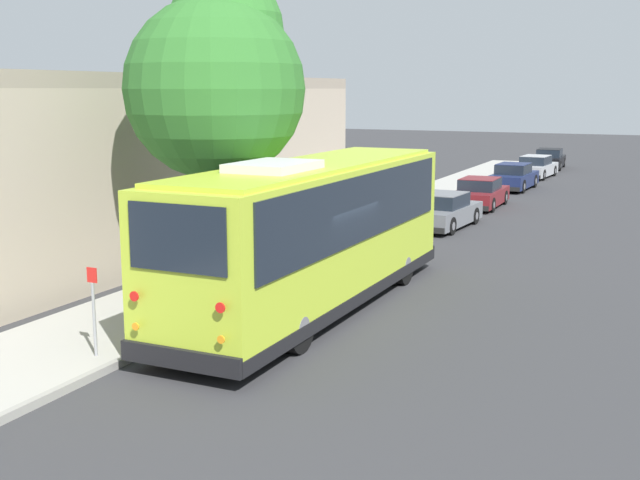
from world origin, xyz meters
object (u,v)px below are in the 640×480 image
shuttle_bus (314,227)px  parked_sedan_navy (513,177)px  parked_sedan_black (549,159)px  street_tree (217,77)px  sign_post_near (94,311)px  parked_sedan_maroon (480,194)px  sign_post_far (142,305)px  fire_hydrant (373,223)px  parked_sedan_silver (536,167)px  parked_sedan_gray (444,212)px

shuttle_bus → parked_sedan_navy: size_ratio=2.51×
parked_sedan_black → street_tree: size_ratio=0.59×
street_tree → sign_post_near: (-5.21, -0.49, -4.28)m
parked_sedan_maroon → sign_post_far: sign_post_far is taller
shuttle_bus → fire_hydrant: (8.81, 1.92, -1.36)m
street_tree → fire_hydrant: bearing=-4.2°
shuttle_bus → parked_sedan_black: bearing=1.1°
parked_sedan_silver → sign_post_far: (-34.44, 1.72, 0.19)m
parked_sedan_maroon → sign_post_near: bearing=175.4°
parked_sedan_gray → parked_sedan_maroon: size_ratio=1.04×
parked_sedan_navy → sign_post_near: sign_post_near is taller
parked_sedan_navy → sign_post_far: 28.32m
parked_sedan_gray → parked_sedan_black: bearing=4.2°
shuttle_bus → parked_sedan_silver: size_ratio=2.47×
parked_sedan_black → street_tree: (-36.40, 2.05, 4.70)m
sign_post_far → fire_hydrant: (12.50, -0.15, -0.22)m
street_tree → sign_post_far: street_tree is taller
parked_sedan_navy → fire_hydrant: bearing=176.6°
street_tree → sign_post_far: 5.92m
sign_post_far → parked_sedan_maroon: bearing=-4.4°
street_tree → sign_post_near: size_ratio=4.56×
parked_sedan_maroon → parked_sedan_black: 18.79m
parked_sedan_silver → street_tree: bearing=179.9°
parked_sedan_navy → parked_sedan_silver: size_ratio=0.98×
parked_sedan_navy → street_tree: street_tree is taller
parked_sedan_gray → parked_sedan_maroon: 5.73m
parked_sedan_silver → sign_post_near: sign_post_near is taller
parked_sedan_navy → sign_post_near: size_ratio=2.58×
parked_sedan_black → street_tree: street_tree is taller
parked_sedan_maroon → parked_sedan_black: bearing=-0.3°
parked_sedan_black → fire_hydrant: size_ratio=5.54×
parked_sedan_gray → shuttle_bus: bearing=-174.3°
parked_sedan_navy → sign_post_near: (-29.69, 1.68, 0.40)m
parked_sedan_gray → parked_sedan_black: size_ratio=0.98×
parked_sedan_silver → parked_sedan_maroon: bearing=-176.4°
shuttle_bus → fire_hydrant: 9.12m
street_tree → fire_hydrant: 9.93m
parked_sedan_silver → parked_sedan_black: (5.75, 0.15, 0.00)m
parked_sedan_gray → parked_sedan_silver: bearing=3.8°
parked_sedan_maroon → parked_sedan_gray: bearing=179.9°
shuttle_bus → street_tree: size_ratio=1.42×
parked_sedan_navy → parked_sedan_silver: (6.17, -0.04, -0.03)m
parked_sedan_navy → parked_sedan_black: (11.93, 0.12, -0.03)m
parked_sedan_maroon → parked_sedan_black: parked_sedan_black is taller
parked_sedan_silver → parked_sedan_black: size_ratio=0.98×
parked_sedan_gray → parked_sedan_silver: size_ratio=0.99×
parked_sedan_navy → shuttle_bus: bearing=-177.0°
parked_sedan_black → sign_post_far: bearing=174.9°
sign_post_near → sign_post_far: sign_post_near is taller
parked_sedan_maroon → fire_hydrant: bearing=170.0°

